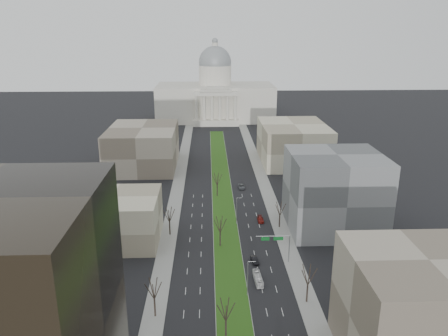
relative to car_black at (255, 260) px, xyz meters
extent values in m
plane|color=black|center=(-7.03, 49.53, -0.71)|extent=(600.00, 600.00, 0.00)
cube|color=#999993|center=(-7.03, 48.53, -0.63)|extent=(8.00, 222.00, 0.15)
cube|color=#255015|center=(-7.03, 48.53, -0.54)|extent=(7.70, 221.70, 0.06)
cube|color=gray|center=(-24.53, 24.53, -0.63)|extent=(5.00, 330.00, 0.15)
cube|color=gray|center=(10.47, 24.53, -0.63)|extent=(5.00, 330.00, 0.15)
cube|color=beige|center=(-7.03, 199.53, 11.29)|extent=(80.00, 40.00, 24.00)
cube|color=beige|center=(-7.03, 176.53, 1.29)|extent=(30.00, 6.00, 4.00)
cube|color=beige|center=(-7.03, 176.53, 20.29)|extent=(28.00, 5.00, 2.50)
cube|color=beige|center=(-7.03, 176.53, 22.29)|extent=(20.00, 5.00, 1.80)
cube|color=beige|center=(-7.03, 176.53, 23.89)|extent=(12.00, 5.00, 1.60)
cylinder|color=beige|center=(-7.03, 199.53, 29.29)|extent=(22.00, 22.00, 14.00)
sphere|color=gray|center=(-7.03, 199.53, 38.29)|extent=(22.00, 22.00, 22.00)
cylinder|color=beige|center=(-7.03, 199.53, 49.29)|extent=(4.00, 4.00, 4.00)
sphere|color=gray|center=(-7.03, 199.53, 52.29)|extent=(4.00, 4.00, 4.00)
cylinder|color=beige|center=(-19.53, 176.53, 11.29)|extent=(2.00, 2.00, 16.00)
cylinder|color=beige|center=(-14.53, 176.53, 11.29)|extent=(2.00, 2.00, 16.00)
cylinder|color=beige|center=(-9.53, 176.53, 11.29)|extent=(2.00, 2.00, 16.00)
cylinder|color=beige|center=(-4.53, 176.53, 11.29)|extent=(2.00, 2.00, 16.00)
cylinder|color=beige|center=(0.47, 176.53, 11.29)|extent=(2.00, 2.00, 16.00)
cylinder|color=beige|center=(5.47, 176.53, 11.29)|extent=(2.00, 2.00, 16.00)
cube|color=tan|center=(-40.03, 14.53, 6.29)|extent=(26.00, 22.00, 14.00)
cube|color=#776B5C|center=(25.97, -38.47, 10.29)|extent=(26.00, 24.00, 22.00)
cube|color=#585A5D|center=(26.97, 21.53, 11.29)|extent=(28.00, 26.00, 24.00)
cube|color=#776B5C|center=(-42.03, 89.53, 8.29)|extent=(30.00, 40.00, 18.00)
cube|color=tan|center=(27.97, 94.53, 8.29)|extent=(30.00, 40.00, 18.00)
cylinder|color=black|center=(-24.23, -22.47, 1.45)|extent=(0.40, 0.40, 4.32)
cylinder|color=black|center=(-24.23, 17.53, 1.40)|extent=(0.40, 0.40, 4.22)
cylinder|color=black|center=(10.17, -18.47, 1.50)|extent=(0.40, 0.40, 4.42)
cylinder|color=black|center=(10.17, 21.53, 1.31)|extent=(0.40, 0.40, 4.03)
cylinder|color=black|center=(-9.03, -30.47, 1.45)|extent=(0.40, 0.40, 4.32)
cylinder|color=black|center=(-9.03, 9.53, 1.45)|extent=(0.40, 0.40, 4.32)
cylinder|color=black|center=(-9.03, 49.53, 1.45)|extent=(0.40, 0.40, 4.32)
cylinder|color=gray|center=(-3.33, -15.47, 3.79)|extent=(0.20, 0.20, 9.00)
cylinder|color=gray|center=(-2.43, -15.47, 8.39)|extent=(1.80, 0.12, 0.12)
cylinder|color=gray|center=(-3.33, 24.53, 3.79)|extent=(0.20, 0.20, 9.00)
cylinder|color=gray|center=(-2.43, 24.53, 8.39)|extent=(1.80, 0.12, 0.12)
cylinder|color=gray|center=(9.17, -0.47, 3.29)|extent=(0.24, 0.24, 8.00)
cylinder|color=gray|center=(4.67, -0.47, 7.29)|extent=(9.00, 0.18, 0.18)
cube|color=#0C591E|center=(6.17, -0.39, 6.49)|extent=(2.60, 0.08, 1.00)
cube|color=#0C591E|center=(2.67, -0.39, 6.49)|extent=(2.20, 0.08, 1.00)
imported|color=black|center=(0.00, 0.00, 0.00)|extent=(2.20, 4.49, 1.42)
imported|color=maroon|center=(4.71, 26.37, -0.03)|extent=(1.94, 4.69, 1.36)
imported|color=#505358|center=(0.77, 57.92, 0.04)|extent=(2.54, 5.39, 1.49)
imported|color=white|center=(-0.16, -9.57, 0.29)|extent=(2.10, 7.24, 1.99)
camera|label=1|loc=(-12.13, -104.49, 59.38)|focal=35.00mm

